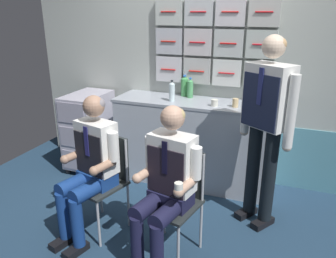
{
  "coord_description": "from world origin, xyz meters",
  "views": [
    {
      "loc": [
        1.0,
        -2.26,
        1.88
      ],
      "look_at": [
        0.09,
        0.1,
        0.98
      ],
      "focal_mm": 35.62,
      "sensor_mm": 36.0,
      "label": 1
    }
  ],
  "objects_px": {
    "crew_member_standing": "(266,117)",
    "paper_cup_tan": "(215,103)",
    "service_trolley": "(89,129)",
    "folding_chair_left": "(105,172)",
    "water_bottle_blue_cap": "(190,88)",
    "crew_member_left": "(90,163)",
    "crew_member_right": "(166,181)",
    "folding_chair_right": "(177,190)"
  },
  "relations": [
    {
      "from": "service_trolley",
      "to": "folding_chair_right",
      "type": "relative_size",
      "value": 1.1
    },
    {
      "from": "crew_member_right",
      "to": "crew_member_left",
      "type": "bearing_deg",
      "value": 174.25
    },
    {
      "from": "crew_member_standing",
      "to": "folding_chair_left",
      "type": "bearing_deg",
      "value": -156.73
    },
    {
      "from": "crew_member_left",
      "to": "water_bottle_blue_cap",
      "type": "distance_m",
      "value": 1.48
    },
    {
      "from": "crew_member_left",
      "to": "paper_cup_tan",
      "type": "distance_m",
      "value": 1.4
    },
    {
      "from": "water_bottle_blue_cap",
      "to": "crew_member_left",
      "type": "bearing_deg",
      "value": -107.69
    },
    {
      "from": "service_trolley",
      "to": "folding_chair_left",
      "type": "relative_size",
      "value": 1.1
    },
    {
      "from": "crew_member_right",
      "to": "paper_cup_tan",
      "type": "height_order",
      "value": "crew_member_right"
    },
    {
      "from": "crew_member_left",
      "to": "folding_chair_right",
      "type": "xyz_separation_m",
      "value": [
        0.74,
        0.09,
        -0.15
      ]
    },
    {
      "from": "crew_member_right",
      "to": "crew_member_standing",
      "type": "relative_size",
      "value": 0.73
    },
    {
      "from": "folding_chair_left",
      "to": "paper_cup_tan",
      "type": "relative_size",
      "value": 11.97
    },
    {
      "from": "crew_member_left",
      "to": "crew_member_right",
      "type": "height_order",
      "value": "crew_member_right"
    },
    {
      "from": "water_bottle_blue_cap",
      "to": "crew_member_right",
      "type": "bearing_deg",
      "value": -79.18
    },
    {
      "from": "service_trolley",
      "to": "crew_member_standing",
      "type": "relative_size",
      "value": 0.55
    },
    {
      "from": "folding_chair_right",
      "to": "crew_member_right",
      "type": "height_order",
      "value": "crew_member_right"
    },
    {
      "from": "crew_member_left",
      "to": "water_bottle_blue_cap",
      "type": "bearing_deg",
      "value": 72.31
    },
    {
      "from": "service_trolley",
      "to": "crew_member_left",
      "type": "distance_m",
      "value": 1.38
    },
    {
      "from": "crew_member_left",
      "to": "paper_cup_tan",
      "type": "xyz_separation_m",
      "value": [
        0.77,
        1.12,
        0.31
      ]
    },
    {
      "from": "crew_member_left",
      "to": "water_bottle_blue_cap",
      "type": "height_order",
      "value": "crew_member_left"
    },
    {
      "from": "water_bottle_blue_cap",
      "to": "folding_chair_right",
      "type": "bearing_deg",
      "value": -76.46
    },
    {
      "from": "folding_chair_left",
      "to": "paper_cup_tan",
      "type": "xyz_separation_m",
      "value": [
        0.73,
        0.96,
        0.46
      ]
    },
    {
      "from": "crew_member_right",
      "to": "paper_cup_tan",
      "type": "bearing_deg",
      "value": 86.84
    },
    {
      "from": "service_trolley",
      "to": "paper_cup_tan",
      "type": "relative_size",
      "value": 13.22
    },
    {
      "from": "crew_member_right",
      "to": "crew_member_standing",
      "type": "height_order",
      "value": "crew_member_standing"
    },
    {
      "from": "folding_chair_right",
      "to": "crew_member_right",
      "type": "xyz_separation_m",
      "value": [
        -0.03,
        -0.16,
        0.15
      ]
    },
    {
      "from": "paper_cup_tan",
      "to": "folding_chair_right",
      "type": "bearing_deg",
      "value": -91.81
    },
    {
      "from": "water_bottle_blue_cap",
      "to": "paper_cup_tan",
      "type": "bearing_deg",
      "value": -36.01
    },
    {
      "from": "service_trolley",
      "to": "crew_member_standing",
      "type": "xyz_separation_m",
      "value": [
        2.1,
        -0.42,
        0.52
      ]
    },
    {
      "from": "service_trolley",
      "to": "water_bottle_blue_cap",
      "type": "bearing_deg",
      "value": 11.04
    },
    {
      "from": "crew_member_standing",
      "to": "water_bottle_blue_cap",
      "type": "bearing_deg",
      "value": 143.46
    },
    {
      "from": "service_trolley",
      "to": "water_bottle_blue_cap",
      "type": "relative_size",
      "value": 4.18
    },
    {
      "from": "folding_chair_right",
      "to": "paper_cup_tan",
      "type": "distance_m",
      "value": 1.13
    },
    {
      "from": "paper_cup_tan",
      "to": "service_trolley",
      "type": "bearing_deg",
      "value": 179.63
    },
    {
      "from": "folding_chair_right",
      "to": "crew_member_right",
      "type": "relative_size",
      "value": 0.69
    },
    {
      "from": "water_bottle_blue_cap",
      "to": "service_trolley",
      "type": "bearing_deg",
      "value": -168.96
    },
    {
      "from": "crew_member_right",
      "to": "crew_member_standing",
      "type": "bearing_deg",
      "value": 51.86
    },
    {
      "from": "folding_chair_right",
      "to": "crew_member_standing",
      "type": "xyz_separation_m",
      "value": [
        0.58,
        0.62,
        0.49
      ]
    },
    {
      "from": "crew_member_standing",
      "to": "paper_cup_tan",
      "type": "relative_size",
      "value": 23.87
    },
    {
      "from": "crew_member_standing",
      "to": "paper_cup_tan",
      "type": "bearing_deg",
      "value": 143.14
    },
    {
      "from": "crew_member_left",
      "to": "crew_member_standing",
      "type": "height_order",
      "value": "crew_member_standing"
    },
    {
      "from": "folding_chair_right",
      "to": "service_trolley",
      "type": "bearing_deg",
      "value": 145.67
    },
    {
      "from": "folding_chair_left",
      "to": "crew_member_left",
      "type": "height_order",
      "value": "crew_member_left"
    }
  ]
}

